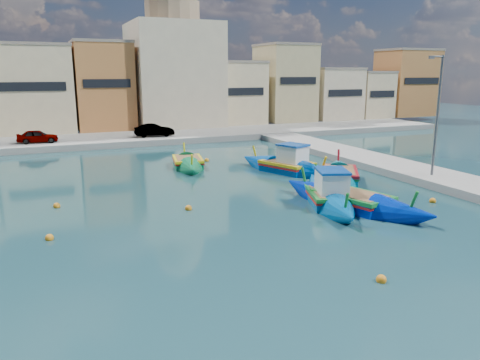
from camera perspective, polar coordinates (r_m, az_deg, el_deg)
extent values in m
plane|color=#123838|center=(18.47, -4.08, -9.25)|extent=(160.00, 160.00, 0.00)
cube|color=gray|center=(48.94, -16.64, 4.65)|extent=(80.00, 8.00, 0.60)
cube|color=beige|center=(55.92, -23.88, 10.02)|extent=(7.88, 7.44, 8.99)
cube|color=gray|center=(55.95, -24.34, 14.76)|extent=(8.04, 7.59, 0.30)
cube|color=black|center=(52.13, -23.93, 10.37)|extent=(6.30, 0.10, 0.90)
cube|color=#C2783D|center=(55.71, -16.30, 10.82)|extent=(6.17, 6.13, 9.43)
cube|color=gray|center=(55.77, -16.63, 15.81)|extent=(6.29, 6.26, 0.30)
cube|color=black|center=(52.61, -15.89, 11.26)|extent=(4.93, 0.10, 0.90)
cube|color=tan|center=(57.98, -8.82, 9.58)|extent=(7.31, 7.69, 6.05)
cube|color=gray|center=(57.88, -8.93, 12.72)|extent=(7.46, 7.85, 0.30)
cube|color=black|center=(54.21, -7.77, 9.70)|extent=(5.85, 0.10, 0.90)
cube|color=beige|center=(60.27, -1.32, 10.50)|extent=(7.54, 7.30, 7.41)
cube|color=gray|center=(60.22, -1.34, 14.17)|extent=(7.69, 7.45, 0.30)
cube|color=black|center=(56.84, 0.10, 10.73)|extent=(6.03, 0.10, 0.90)
cube|color=tan|center=(63.47, 5.49, 11.58)|extent=(6.36, 6.97, 9.63)
cube|color=gray|center=(63.54, 5.59, 16.06)|extent=(6.48, 7.11, 0.30)
cube|color=black|center=(60.39, 7.15, 11.92)|extent=(5.09, 0.10, 0.90)
cube|color=beige|center=(67.18, 11.02, 10.21)|extent=(6.63, 6.70, 6.65)
cube|color=gray|center=(67.11, 11.15, 13.17)|extent=(6.76, 6.83, 0.30)
cube|color=black|center=(64.38, 12.76, 10.31)|extent=(5.30, 0.10, 0.90)
cube|color=beige|center=(71.12, 14.97, 9.98)|extent=(5.08, 7.51, 6.20)
cube|color=gray|center=(71.04, 15.13, 12.59)|extent=(5.18, 7.66, 0.30)
cube|color=black|center=(68.16, 16.98, 10.00)|extent=(4.06, 0.10, 0.90)
cube|color=#C2783D|center=(74.95, 19.63, 11.00)|extent=(7.79, 6.00, 9.33)
cube|color=gray|center=(75.00, 19.92, 14.67)|extent=(7.95, 6.12, 0.30)
cube|color=black|center=(72.73, 21.31, 11.20)|extent=(6.23, 0.10, 0.90)
cube|color=beige|center=(58.28, -8.04, 12.55)|extent=(10.00, 10.00, 12.00)
cylinder|color=#9E8466|center=(58.67, -8.28, 19.60)|extent=(6.40, 6.40, 2.40)
cylinder|color=#595B60|center=(32.12, 22.86, 6.69)|extent=(0.16, 0.16, 8.00)
cylinder|color=#595B60|center=(31.71, 22.98, 13.69)|extent=(1.00, 0.10, 0.10)
cube|color=#595B60|center=(31.35, 22.32, 13.67)|extent=(0.35, 0.15, 0.18)
imported|color=#4C1919|center=(47.02, -23.47, 4.91)|extent=(3.61, 1.56, 1.21)
imported|color=#4C1919|center=(48.22, -10.40, 5.99)|extent=(3.95, 1.55, 1.28)
cube|color=#0059A3|center=(25.94, 10.73, -2.35)|extent=(3.24, 4.20, 1.04)
cone|color=#0059A3|center=(28.83, 9.32, -0.64)|extent=(3.13, 3.91, 2.66)
cone|color=#0059A3|center=(23.08, 12.52, -4.24)|extent=(3.13, 3.91, 2.66)
cube|color=#197D28|center=(25.83, 10.78, -1.42)|extent=(3.39, 4.42, 0.19)
cube|color=red|center=(25.88, 10.76, -1.82)|extent=(3.36, 4.30, 0.10)
cube|color=olive|center=(25.81, 10.78, -1.24)|extent=(2.83, 3.78, 0.06)
cylinder|color=#197D28|center=(28.96, 9.24, 0.80)|extent=(0.31, 0.51, 1.13)
cylinder|color=#197D28|center=(22.61, 12.80, -2.84)|extent=(0.31, 0.51, 1.13)
cube|color=white|center=(25.17, 11.12, -0.28)|extent=(2.02, 2.28, 1.14)
cube|color=#0F47A5|center=(25.03, 11.19, 1.13)|extent=(2.15, 2.43, 0.12)
cube|color=#0046A6|center=(33.58, 5.72, 1.34)|extent=(3.27, 4.00, 1.08)
cone|color=#0046A6|center=(35.41, 2.16, 2.10)|extent=(3.19, 3.78, 2.70)
cone|color=#0046A6|center=(31.87, 9.67, 0.69)|extent=(3.19, 3.78, 2.70)
cube|color=yellow|center=(33.49, 5.74, 2.10)|extent=(3.42, 4.21, 0.19)
cube|color=red|center=(33.53, 5.73, 1.78)|extent=(3.40, 4.10, 0.11)
cube|color=olive|center=(33.47, 5.74, 2.25)|extent=(2.86, 3.59, 0.06)
cylinder|color=yellow|center=(35.47, 1.84, 3.27)|extent=(0.33, 0.53, 1.18)
cylinder|color=yellow|center=(31.57, 10.14, 1.85)|extent=(0.33, 0.53, 1.18)
cube|color=white|center=(33.06, 6.43, 3.14)|extent=(2.05, 2.19, 1.19)
cube|color=#0F47A5|center=(32.95, 6.46, 4.27)|extent=(2.18, 2.34, 0.13)
cube|color=#007E9F|center=(31.28, 12.01, 0.25)|extent=(3.79, 4.20, 1.09)
cone|color=#007E9F|center=(34.17, 11.86, 1.43)|extent=(3.65, 3.98, 2.74)
cone|color=#007E9F|center=(28.37, 12.20, -0.95)|extent=(3.65, 3.98, 2.74)
cube|color=#AC121A|center=(31.18, 12.05, 1.07)|extent=(3.97, 4.41, 0.20)
cube|color=#197F33|center=(31.22, 12.03, 0.72)|extent=(3.92, 4.31, 0.11)
cube|color=olive|center=(31.17, 12.06, 1.23)|extent=(3.34, 3.75, 0.07)
cylinder|color=#AC121A|center=(34.33, 11.91, 2.68)|extent=(0.41, 0.51, 1.19)
cylinder|color=#AC121A|center=(27.93, 12.29, 0.31)|extent=(0.41, 0.51, 1.19)
cube|color=#0B7644|center=(35.45, -6.37, 1.93)|extent=(2.56, 3.37, 1.00)
cone|color=#0B7644|center=(37.90, -6.76, 2.72)|extent=(2.52, 3.18, 2.48)
cone|color=#0B7644|center=(33.00, -5.92, 1.19)|extent=(2.52, 3.18, 2.48)
cube|color=yellow|center=(35.38, -6.38, 2.60)|extent=(2.67, 3.55, 0.18)
cube|color=red|center=(35.41, -6.38, 2.31)|extent=(2.67, 3.44, 0.10)
cube|color=olive|center=(35.36, -6.39, 2.72)|extent=(2.21, 3.04, 0.06)
cylinder|color=yellow|center=(38.03, -6.82, 3.75)|extent=(0.23, 0.49, 1.09)
cylinder|color=yellow|center=(32.63, -5.90, 2.22)|extent=(0.23, 0.49, 1.09)
cube|color=#0024AB|center=(25.43, 13.50, -2.77)|extent=(3.20, 4.25, 1.11)
cone|color=#0024AB|center=(27.31, 8.27, -1.33)|extent=(3.11, 3.97, 2.81)
cone|color=#0024AB|center=(23.77, 19.54, -4.14)|extent=(3.11, 3.97, 2.81)
cube|color=#197D2B|center=(25.31, 13.56, -1.76)|extent=(3.34, 4.47, 0.20)
cube|color=red|center=(25.36, 13.53, -2.19)|extent=(3.32, 4.35, 0.11)
cube|color=olive|center=(25.29, 13.57, -1.56)|extent=(2.78, 3.83, 0.07)
cylinder|color=#197D2B|center=(27.35, 7.84, 0.26)|extent=(0.30, 0.55, 1.21)
cylinder|color=#197D2B|center=(23.43, 20.32, -2.62)|extent=(0.30, 0.55, 1.21)
sphere|color=orange|center=(21.68, -22.21, -6.57)|extent=(0.36, 0.36, 0.36)
sphere|color=orange|center=(24.46, -6.30, -3.45)|extent=(0.36, 0.36, 0.36)
sphere|color=orange|center=(37.57, -4.08, 2.42)|extent=(0.36, 0.36, 0.36)
sphere|color=orange|center=(26.57, -21.44, -2.96)|extent=(0.36, 0.36, 0.36)
sphere|color=orange|center=(27.76, 22.43, -2.38)|extent=(0.36, 0.36, 0.36)
sphere|color=orange|center=(17.01, 16.84, -11.55)|extent=(0.36, 0.36, 0.36)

